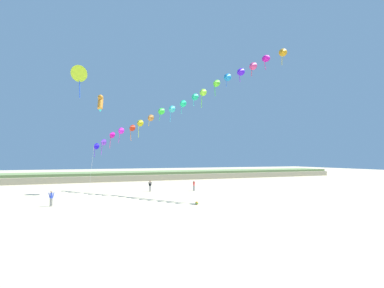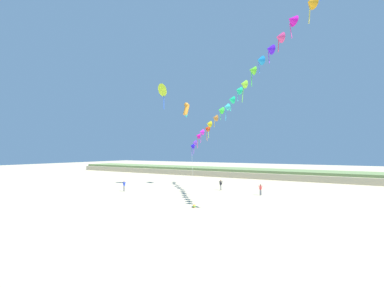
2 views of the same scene
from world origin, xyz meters
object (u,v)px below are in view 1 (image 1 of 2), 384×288
person_near_right (194,185)px  beach_ball (197,203)px  person_mid_center (51,197)px  large_kite_mid_trail (100,102)px  person_near_left (150,185)px  large_kite_low_lead (80,74)px

person_near_right → beach_ball: person_near_right is taller
person_mid_center → large_kite_mid_trail: large_kite_mid_trail is taller
person_mid_center → large_kite_mid_trail: (5.13, 10.81, 13.41)m
large_kite_mid_trail → beach_ball: size_ratio=7.84×
person_near_left → person_mid_center: size_ratio=1.00×
person_mid_center → beach_ball: person_mid_center is taller
person_near_right → person_mid_center: person_mid_center is taller
person_near_left → large_kite_low_lead: bearing=-173.4°
person_near_left → beach_ball: size_ratio=4.84×
beach_ball → person_near_right: bearing=70.4°
person_mid_center → large_kite_low_lead: large_kite_low_lead is taller
large_kite_low_lead → beach_ball: size_ratio=13.61×
person_near_left → large_kite_low_lead: (-10.80, -1.24, 16.86)m
person_near_left → beach_ball: 13.99m
person_mid_center → person_near_left: bearing=34.6°
person_mid_center → large_kite_low_lead: 18.65m
person_near_left → person_mid_center: bearing=-145.4°
person_near_right → large_kite_low_lead: bearing=178.9°
person_near_right → person_mid_center: (-20.02, -7.35, 0.05)m
person_near_left → beach_ball: bearing=-78.7°
person_near_left → large_kite_mid_trail: (-7.85, 1.87, 13.41)m
large_kite_mid_trail → beach_ball: 23.60m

